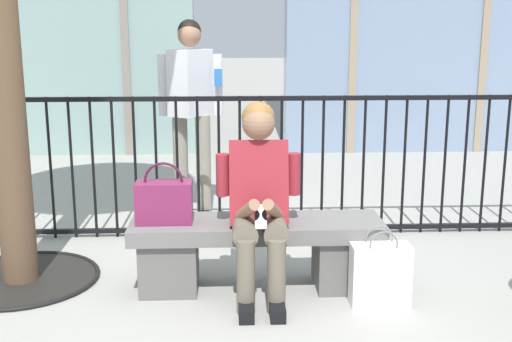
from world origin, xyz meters
TOP-DOWN VIEW (x-y plane):
  - ground_plane at (0.00, 0.00)m, footprint 60.00×60.00m
  - stone_bench at (0.00, 0.00)m, footprint 1.60×0.44m
  - seated_person_with_phone at (0.01, -0.13)m, footprint 0.52×0.66m
  - handbag_on_bench at (-0.58, -0.01)m, footprint 0.35×0.18m
  - shopping_bag at (0.73, -0.31)m, footprint 0.36×0.16m
  - bystander_at_railing at (-0.49, 1.66)m, footprint 0.55×0.44m
  - plaza_railing at (0.00, 1.08)m, footprint 7.43×0.04m

SIDE VIEW (x-z plane):
  - ground_plane at x=0.00m, z-range 0.00..0.00m
  - shopping_bag at x=0.73m, z-range -0.05..0.44m
  - stone_bench at x=0.00m, z-range 0.05..0.50m
  - plaza_railing at x=0.00m, z-range 0.01..1.13m
  - handbag_on_bench at x=-0.58m, z-range 0.39..0.78m
  - seated_person_with_phone at x=0.01m, z-range 0.04..1.26m
  - bystander_at_railing at x=-0.49m, z-range 0.15..1.86m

